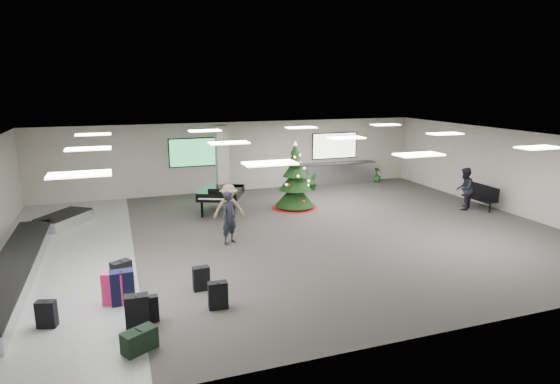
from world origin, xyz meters
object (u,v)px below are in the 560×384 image
object	(u,v)px
grand_piano	(221,193)
bench	(482,195)
pink_suitcase	(114,288)
traveler_a	(229,218)
potted_plant_right	(377,175)
service_counter	(336,173)
traveler_bench	(464,189)
potted_plant_left	(313,182)
traveler_b	(229,209)
baggage_carousel	(27,257)
christmas_tree	(295,185)

from	to	relation	value
grand_piano	bench	world-z (taller)	grand_piano
pink_suitcase	bench	world-z (taller)	bench
traveler_a	potted_plant_right	xyz separation A→B (m)	(9.28, 6.70, -0.45)
service_counter	traveler_bench	distance (m)	6.59
grand_piano	potted_plant_left	size ratio (longest dim) A/B	2.96
pink_suitcase	traveler_b	bearing A→B (deg)	69.73
grand_piano	traveler_bench	distance (m)	9.61
traveler_b	service_counter	bearing A→B (deg)	40.93
service_counter	traveler_bench	bearing A→B (deg)	-66.33
pink_suitcase	potted_plant_left	size ratio (longest dim) A/B	0.96
traveler_bench	traveler_b	bearing A→B (deg)	-39.54
grand_piano	bench	bearing A→B (deg)	8.91
bench	traveler_bench	xyz separation A→B (m)	(-0.77, 0.14, 0.31)
baggage_carousel	bench	bearing A→B (deg)	2.00
christmas_tree	potted_plant_left	bearing A→B (deg)	54.42
potted_plant_left	traveler_bench	bearing A→B (deg)	-50.74
pink_suitcase	traveler_a	size ratio (longest dim) A/B	0.47
pink_suitcase	potted_plant_right	xyz separation A→B (m)	(12.73, 9.90, 0.01)
potted_plant_left	potted_plant_right	distance (m)	3.86
service_counter	potted_plant_right	bearing A→B (deg)	-5.30
baggage_carousel	traveler_b	distance (m)	6.09
traveler_b	potted_plant_left	xyz separation A→B (m)	(5.22, 5.00, -0.42)
baggage_carousel	traveler_b	bearing A→B (deg)	8.91
baggage_carousel	traveler_b	world-z (taller)	traveler_b
pink_suitcase	grand_piano	world-z (taller)	grand_piano
baggage_carousel	grand_piano	distance (m)	7.11
baggage_carousel	potted_plant_left	world-z (taller)	potted_plant_left
traveler_a	potted_plant_left	size ratio (longest dim) A/B	2.07
baggage_carousel	potted_plant_left	bearing A→B (deg)	27.90
traveler_b	potted_plant_right	distance (m)	10.63
christmas_tree	potted_plant_right	distance (m)	6.70
pink_suitcase	traveler_b	world-z (taller)	traveler_b
traveler_a	potted_plant_right	bearing A→B (deg)	0.39
pink_suitcase	traveler_bench	world-z (taller)	traveler_bench
service_counter	christmas_tree	xyz separation A→B (m)	(-3.60, -3.55, 0.38)
traveler_bench	traveler_a	bearing A→B (deg)	-33.03
service_counter	baggage_carousel	bearing A→B (deg)	-152.33
traveler_a	potted_plant_right	world-z (taller)	traveler_a
grand_piano	traveler_bench	world-z (taller)	traveler_bench
pink_suitcase	potted_plant_left	bearing A→B (deg)	66.58
bench	potted_plant_right	size ratio (longest dim) A/B	1.97
traveler_bench	bench	bearing A→B (deg)	131.58
christmas_tree	potted_plant_left	size ratio (longest dim) A/B	3.37
baggage_carousel	potted_plant_right	distance (m)	16.38
christmas_tree	bench	distance (m)	7.49
christmas_tree	potted_plant_right	size ratio (longest dim) A/B	3.51
service_counter	christmas_tree	bearing A→B (deg)	-135.40
pink_suitcase	potted_plant_left	world-z (taller)	potted_plant_left
pink_suitcase	christmas_tree	world-z (taller)	christmas_tree
pink_suitcase	grand_piano	size ratio (longest dim) A/B	0.33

